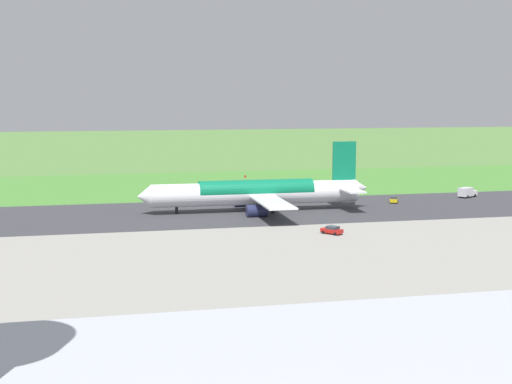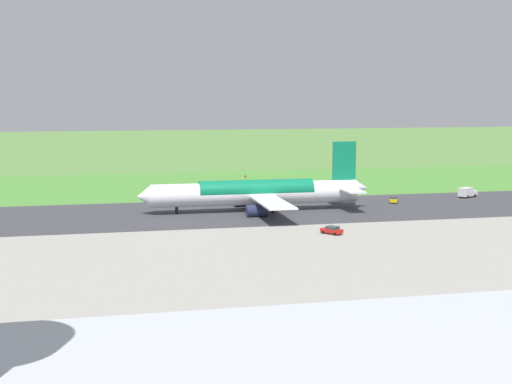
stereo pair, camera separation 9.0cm
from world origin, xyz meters
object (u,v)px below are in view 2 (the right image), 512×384
(service_car_followme, at_px, (332,230))
(service_car_ops, at_px, (394,199))
(airliner_main, at_px, (258,193))
(service_truck_fuel, at_px, (467,192))
(no_stopping_sign, at_px, (245,179))
(traffic_cone_orange, at_px, (226,185))

(service_car_followme, height_order, service_car_ops, same)
(airliner_main, relative_size, service_truck_fuel, 8.75)
(no_stopping_sign, relative_size, traffic_cone_orange, 4.44)
(service_truck_fuel, height_order, no_stopping_sign, service_truck_fuel)
(airliner_main, bearing_deg, service_truck_fuel, -170.20)
(service_car_followme, distance_m, no_stopping_sign, 83.30)
(service_car_followme, relative_size, no_stopping_sign, 1.82)
(service_car_ops, distance_m, no_stopping_sign, 54.93)
(service_car_followme, height_order, no_stopping_sign, no_stopping_sign)
(service_truck_fuel, distance_m, traffic_cone_orange, 68.44)
(service_car_ops, xyz_separation_m, no_stopping_sign, (27.79, -47.38, 0.61))
(service_truck_fuel, bearing_deg, no_stopping_sign, -40.55)
(service_car_followme, xyz_separation_m, traffic_cone_orange, (6.34, -78.29, -0.57))
(service_car_followme, distance_m, service_car_ops, 45.71)
(service_car_followme, xyz_separation_m, no_stopping_sign, (-0.49, -83.30, 0.61))
(traffic_cone_orange, bearing_deg, no_stopping_sign, -143.71)
(service_truck_fuel, bearing_deg, service_car_ops, 11.31)
(airliner_main, xyz_separation_m, traffic_cone_orange, (-1.41, -47.98, -4.08))
(service_car_followme, height_order, traffic_cone_orange, service_car_followme)
(no_stopping_sign, distance_m, traffic_cone_orange, 8.55)
(airliner_main, xyz_separation_m, no_stopping_sign, (-8.23, -53.00, -2.90))
(no_stopping_sign, bearing_deg, traffic_cone_orange, 36.29)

